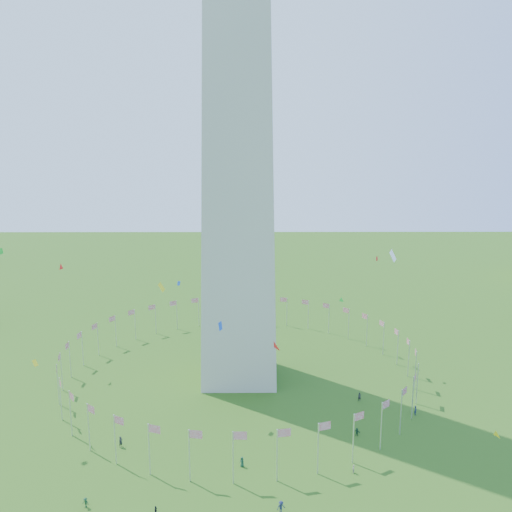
% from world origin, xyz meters
% --- Properties ---
extents(flag_ring, '(80.24, 80.24, 9.00)m').
position_xyz_m(flag_ring, '(-0.00, 50.00, 4.50)').
color(flag_ring, silver).
rests_on(flag_ring, ground).
extents(kites_aloft, '(107.29, 62.72, 34.06)m').
position_xyz_m(kites_aloft, '(4.09, 28.02, 20.05)').
color(kites_aloft, red).
rests_on(kites_aloft, ground).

